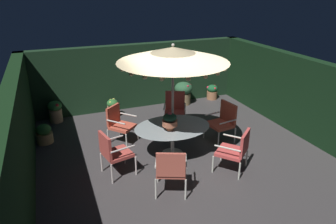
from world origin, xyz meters
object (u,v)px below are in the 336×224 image
object	(u,v)px
patio_umbrella	(173,55)
patio_chair_southwest	(236,149)
potted_plant_right_near	(113,108)
centerpiece_planter	(170,120)
patio_chair_northeast	(175,108)
potted_plant_front_corner	(212,92)
patio_chair_south	(171,168)
potted_plant_back_left	(183,92)
patio_chair_north	(223,120)
potted_plant_right_far	(55,111)
potted_plant_back_right	(44,134)
patio_dining_table	(172,130)
patio_chair_southeast	(113,151)
patio_chair_east	(119,122)

from	to	relation	value
patio_umbrella	patio_chair_southwest	size ratio (longest dim) A/B	2.74
potted_plant_right_near	centerpiece_planter	bearing A→B (deg)	-76.69
patio_chair_northeast	potted_plant_front_corner	world-z (taller)	patio_chair_northeast
patio_chair_south	potted_plant_back_left	distance (m)	5.02
patio_umbrella	patio_chair_north	xyz separation A→B (m)	(1.54, 0.23, -1.88)
patio_chair_northeast	potted_plant_right_far	distance (m)	3.60
potted_plant_back_right	potted_plant_back_left	bearing A→B (deg)	15.47
patio_chair_northeast	patio_chair_south	bearing A→B (deg)	-114.18
potted_plant_front_corner	potted_plant_back_left	distance (m)	1.18
patio_chair_north	patio_chair_northeast	bearing A→B (deg)	126.76
patio_chair_south	potted_plant_right_near	distance (m)	4.29
patio_umbrella	patio_chair_northeast	size ratio (longest dim) A/B	2.57
potted_plant_right_far	potted_plant_back_right	xyz separation A→B (m)	(-0.36, -1.29, -0.11)
patio_umbrella	patio_chair_northeast	xyz separation A→B (m)	(0.65, 1.41, -1.86)
potted_plant_right_near	patio_chair_south	bearing A→B (deg)	-86.95
patio_dining_table	patio_chair_southwest	size ratio (longest dim) A/B	1.86
centerpiece_planter	potted_plant_right_near	distance (m)	3.17
centerpiece_planter	potted_plant_right_far	size ratio (longest dim) A/B	0.66
centerpiece_planter	potted_plant_right_near	bearing A→B (deg)	103.31
patio_chair_southeast	potted_plant_right_far	distance (m)	3.58
centerpiece_planter	patio_dining_table	bearing A→B (deg)	49.68
patio_chair_northeast	patio_chair_south	size ratio (longest dim) A/B	1.04
centerpiece_planter	patio_chair_east	bearing A→B (deg)	124.49
patio_dining_table	patio_chair_east	size ratio (longest dim) A/B	1.89
potted_plant_right_far	potted_plant_back_left	xyz separation A→B (m)	(4.19, -0.03, 0.08)
patio_chair_north	potted_plant_back_left	distance (m)	2.83
patio_chair_east	potted_plant_back_left	distance (m)	3.30
patio_chair_southeast	potted_plant_right_far	world-z (taller)	patio_chair_southeast
patio_chair_northeast	potted_plant_back_right	distance (m)	3.58
patio_dining_table	potted_plant_back_left	bearing A→B (deg)	61.37
patio_umbrella	centerpiece_planter	xyz separation A→B (m)	(-0.13, -0.16, -1.47)
potted_plant_right_far	patio_chair_southeast	bearing A→B (deg)	-73.43
patio_chair_southeast	patio_chair_southwest	world-z (taller)	patio_chair_southeast
patio_dining_table	patio_chair_southeast	distance (m)	1.55
centerpiece_planter	patio_chair_southeast	size ratio (longest dim) A/B	0.43
patio_chair_northeast	potted_plant_right_near	world-z (taller)	patio_chair_northeast
potted_plant_right_far	potted_plant_back_right	distance (m)	1.34
patio_chair_southeast	patio_dining_table	bearing A→B (deg)	12.81
potted_plant_right_far	potted_plant_back_left	bearing A→B (deg)	-0.39
patio_chair_southwest	potted_plant_right_near	world-z (taller)	patio_chair_southwest
patio_chair_east	patio_umbrella	bearing A→B (deg)	-48.22
centerpiece_planter	patio_chair_south	size ratio (longest dim) A/B	0.43
patio_umbrella	potted_plant_back_left	size ratio (longest dim) A/B	3.46
potted_plant_front_corner	patio_chair_south	bearing A→B (deg)	-127.24
potted_plant_back_left	patio_umbrella	bearing A→B (deg)	-118.63
potted_plant_back_left	potted_plant_front_corner	bearing A→B (deg)	3.33
patio_chair_north	patio_chair_east	xyz separation A→B (m)	(-2.57, 0.93, -0.04)
patio_chair_south	potted_plant_right_far	bearing A→B (deg)	113.03
potted_plant_right_near	potted_plant_back_left	world-z (taller)	potted_plant_back_left
patio_chair_southeast	potted_plant_back_left	distance (m)	4.65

